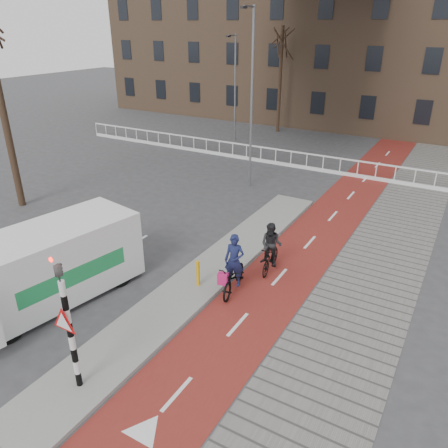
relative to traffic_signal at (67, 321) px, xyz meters
The scene contains 15 objects.
ground 2.90m from the traffic_signal, 73.47° to the left, with size 120.00×120.00×0.00m, color #38383A.
bike_lane 12.36m from the traffic_signal, 80.09° to the left, with size 2.50×60.00×0.01m, color maroon.
sidewalk 13.13m from the traffic_signal, 67.82° to the left, with size 3.00×60.00×0.01m, color slate.
curb_island 6.32m from the traffic_signal, 90.95° to the left, with size 1.80×16.00×0.12m, color gray.
traffic_signal is the anchor object (origin of this frame).
bollard 5.26m from the traffic_signal, 89.24° to the left, with size 0.12×0.12×0.88m, color #DA9C0C.
cyclist_near 5.78m from the traffic_signal, 78.23° to the left, with size 1.00×2.00×1.99m.
cyclist_far 7.55m from the traffic_signal, 77.33° to the left, with size 0.82×1.70×1.80m.
van 4.26m from the traffic_signal, 147.08° to the left, with size 3.17×5.81×2.36m.
railing 19.60m from the traffic_signal, 103.02° to the left, with size 28.00×0.10×0.99m.
townhouse_row 34.60m from the traffic_signal, 94.04° to the left, with size 46.00×10.00×15.90m.
tree_left 13.45m from the traffic_signal, 148.37° to the left, with size 0.32×0.32×9.69m, color black.
tree_mid 28.32m from the traffic_signal, 104.21° to the left, with size 0.26×0.26×7.77m, color black.
streetlight_near 15.22m from the traffic_signal, 101.48° to the left, with size 0.12×0.12×8.69m, color slate.
streetlight_left 24.73m from the traffic_signal, 110.23° to the left, with size 0.12×0.12×7.27m, color slate.
Camera 1 is at (6.28, -7.03, 7.92)m, focal length 35.00 mm.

